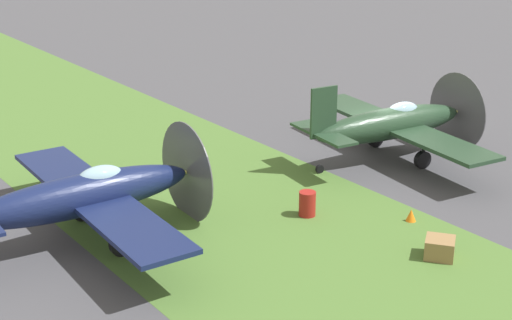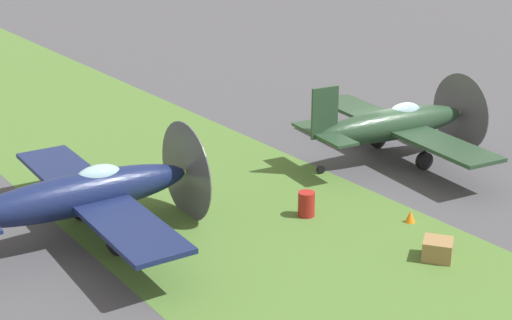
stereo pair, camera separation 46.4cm
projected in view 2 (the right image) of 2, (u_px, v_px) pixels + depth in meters
The scene contains 7 objects.
ground_plane at pixel (384, 150), 34.00m from camera, with size 160.00×160.00×0.00m, color #424247.
grass_verge at pixel (206, 197), 28.92m from camera, with size 120.00×11.00×0.01m, color #476B2D.
airplane_lead at pixel (395, 124), 32.39m from camera, with size 10.61×8.43×3.76m.
airplane_wingman at pixel (85, 193), 25.04m from camera, with size 10.83×8.58×3.86m.
fuel_drum at pixel (306, 204), 27.18m from camera, with size 0.60×0.60×0.90m, color maroon.
supply_crate at pixel (438, 249), 24.11m from camera, with size 0.90×0.90×0.64m, color olive.
runway_marker_cone at pixel (410, 216), 26.74m from camera, with size 0.36×0.36×0.44m, color orange.
Camera 2 is at (22.79, -23.33, 11.14)m, focal length 54.04 mm.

